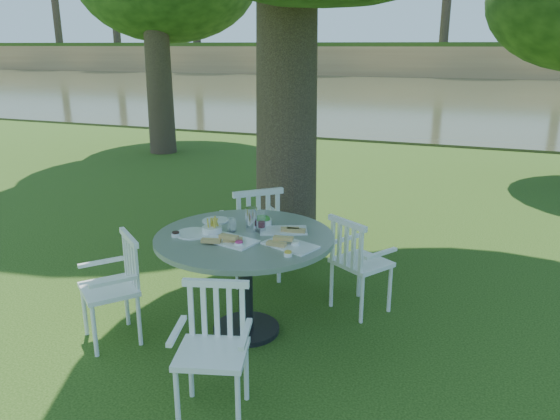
# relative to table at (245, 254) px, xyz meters

# --- Properties ---
(ground) EXTENTS (140.00, 140.00, 0.00)m
(ground) POSITION_rel_table_xyz_m (0.01, 0.59, -0.70)
(ground) COLOR #1A370B
(ground) RESTS_ON ground
(table) EXTENTS (1.44, 1.44, 0.86)m
(table) POSITION_rel_table_xyz_m (0.00, 0.00, 0.00)
(table) COLOR black
(table) RESTS_ON ground
(chair_ne) EXTENTS (0.60, 0.59, 0.89)m
(chair_ne) POSITION_rel_table_xyz_m (0.76, 0.66, -0.18)
(chair_ne) COLOR white
(chair_ne) RESTS_ON ground
(chair_nw) EXTENTS (0.69, 0.69, 1.00)m
(chair_nw) POSITION_rel_table_xyz_m (-0.32, 0.95, -0.11)
(chair_nw) COLOR white
(chair_nw) RESTS_ON ground
(chair_sw) EXTENTS (0.60, 0.60, 0.88)m
(chair_sw) POSITION_rel_table_xyz_m (-0.91, -0.45, -0.19)
(chair_sw) COLOR white
(chair_sw) RESTS_ON ground
(chair_se) EXTENTS (0.53, 0.51, 0.87)m
(chair_se) POSITION_rel_table_xyz_m (0.22, -0.98, -0.19)
(chair_se) COLOR white
(chair_se) RESTS_ON ground
(tableware) EXTENTS (1.20, 0.71, 0.20)m
(tableware) POSITION_rel_table_xyz_m (-0.00, 0.04, 0.19)
(tableware) COLOR white
(tableware) RESTS_ON table
(river) EXTENTS (100.00, 28.00, 0.12)m
(river) POSITION_rel_table_xyz_m (0.01, 23.59, -0.70)
(river) COLOR #353821
(river) RESTS_ON ground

